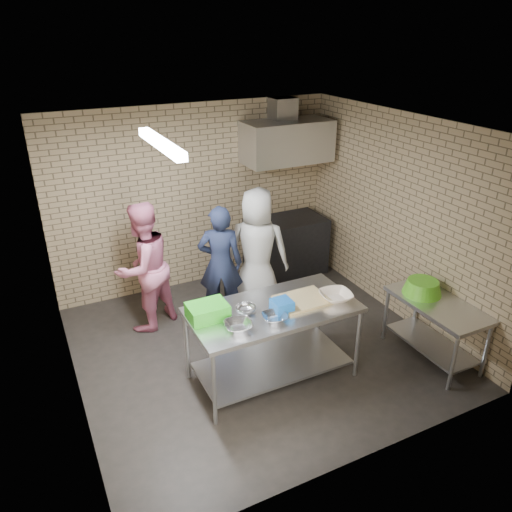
{
  "coord_description": "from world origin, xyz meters",
  "views": [
    {
      "loc": [
        -2.26,
        -4.57,
        3.66
      ],
      "look_at": [
        0.1,
        0.2,
        1.15
      ],
      "focal_mm": 34.67,
      "sensor_mm": 36.0,
      "label": 1
    }
  ],
  "objects_px": {
    "bottle_green": "(306,142)",
    "woman_white": "(257,251)",
    "side_counter": "(433,330)",
    "green_basin": "(422,287)",
    "prep_table": "(273,343)",
    "man_navy": "(220,264)",
    "green_crate": "(208,311)",
    "blue_tub": "(282,306)",
    "stove": "(286,246)",
    "woman_pink": "(144,267)",
    "bottle_red": "(284,144)"
  },
  "relations": [
    {
      "from": "blue_tub",
      "to": "man_navy",
      "type": "distance_m",
      "value": 1.55
    },
    {
      "from": "bottle_red",
      "to": "man_navy",
      "type": "bearing_deg",
      "value": -145.35
    },
    {
      "from": "green_crate",
      "to": "green_basin",
      "type": "height_order",
      "value": "green_crate"
    },
    {
      "from": "blue_tub",
      "to": "green_basin",
      "type": "distance_m",
      "value": 1.83
    },
    {
      "from": "bottle_green",
      "to": "woman_pink",
      "type": "relative_size",
      "value": 0.09
    },
    {
      "from": "side_counter",
      "to": "man_navy",
      "type": "bearing_deg",
      "value": 134.11
    },
    {
      "from": "side_counter",
      "to": "woman_white",
      "type": "xyz_separation_m",
      "value": [
        -1.35,
        1.98,
        0.5
      ]
    },
    {
      "from": "bottle_red",
      "to": "woman_white",
      "type": "relative_size",
      "value": 0.1
    },
    {
      "from": "stove",
      "to": "bottle_green",
      "type": "bearing_deg",
      "value": 28.07
    },
    {
      "from": "bottle_red",
      "to": "bottle_green",
      "type": "bearing_deg",
      "value": 0.0
    },
    {
      "from": "stove",
      "to": "blue_tub",
      "type": "height_order",
      "value": "blue_tub"
    },
    {
      "from": "bottle_green",
      "to": "woman_white",
      "type": "relative_size",
      "value": 0.09
    },
    {
      "from": "woman_pink",
      "to": "bottle_green",
      "type": "bearing_deg",
      "value": 168.46
    },
    {
      "from": "prep_table",
      "to": "green_basin",
      "type": "bearing_deg",
      "value": -8.04
    },
    {
      "from": "woman_pink",
      "to": "bottle_red",
      "type": "bearing_deg",
      "value": 170.86
    },
    {
      "from": "man_navy",
      "to": "woman_white",
      "type": "relative_size",
      "value": 0.92
    },
    {
      "from": "side_counter",
      "to": "stove",
      "type": "xyz_separation_m",
      "value": [
        -0.45,
        2.75,
        0.08
      ]
    },
    {
      "from": "side_counter",
      "to": "bottle_green",
      "type": "distance_m",
      "value": 3.41
    },
    {
      "from": "green_crate",
      "to": "blue_tub",
      "type": "relative_size",
      "value": 2.0
    },
    {
      "from": "woman_white",
      "to": "bottle_green",
      "type": "bearing_deg",
      "value": -109.32
    },
    {
      "from": "bottle_green",
      "to": "woman_white",
      "type": "distance_m",
      "value": 2.04
    },
    {
      "from": "prep_table",
      "to": "bottle_green",
      "type": "bearing_deg",
      "value": 52.72
    },
    {
      "from": "green_crate",
      "to": "side_counter",
      "type": "bearing_deg",
      "value": -13.77
    },
    {
      "from": "green_crate",
      "to": "woman_pink",
      "type": "distance_m",
      "value": 1.59
    },
    {
      "from": "green_crate",
      "to": "blue_tub",
      "type": "distance_m",
      "value": 0.78
    },
    {
      "from": "blue_tub",
      "to": "bottle_green",
      "type": "bearing_deg",
      "value": 54.54
    },
    {
      "from": "side_counter",
      "to": "green_basin",
      "type": "xyz_separation_m",
      "value": [
        -0.02,
        0.25,
        0.46
      ]
    },
    {
      "from": "green_basin",
      "to": "bottle_red",
      "type": "height_order",
      "value": "bottle_red"
    },
    {
      "from": "bottle_red",
      "to": "woman_pink",
      "type": "height_order",
      "value": "bottle_red"
    },
    {
      "from": "blue_tub",
      "to": "man_navy",
      "type": "relative_size",
      "value": 0.13
    },
    {
      "from": "blue_tub",
      "to": "woman_pink",
      "type": "xyz_separation_m",
      "value": [
        -1.02,
        1.78,
        -0.12
      ]
    },
    {
      "from": "bottle_red",
      "to": "stove",
      "type": "bearing_deg",
      "value": -101.77
    },
    {
      "from": "prep_table",
      "to": "man_navy",
      "type": "distance_m",
      "value": 1.48
    },
    {
      "from": "bottle_red",
      "to": "green_crate",
      "type": "bearing_deg",
      "value": -132.84
    },
    {
      "from": "side_counter",
      "to": "man_navy",
      "type": "relative_size",
      "value": 0.75
    },
    {
      "from": "stove",
      "to": "green_crate",
      "type": "height_order",
      "value": "green_crate"
    },
    {
      "from": "green_basin",
      "to": "stove",
      "type": "bearing_deg",
      "value": 99.76
    },
    {
      "from": "bottle_red",
      "to": "bottle_green",
      "type": "xyz_separation_m",
      "value": [
        0.4,
        0.0,
        -0.01
      ]
    },
    {
      "from": "blue_tub",
      "to": "green_basin",
      "type": "height_order",
      "value": "blue_tub"
    },
    {
      "from": "man_navy",
      "to": "woman_pink",
      "type": "relative_size",
      "value": 0.94
    },
    {
      "from": "bottle_green",
      "to": "side_counter",
      "type": "bearing_deg",
      "value": -90.0
    },
    {
      "from": "side_counter",
      "to": "woman_white",
      "type": "distance_m",
      "value": 2.44
    },
    {
      "from": "bottle_green",
      "to": "woman_white",
      "type": "height_order",
      "value": "bottle_green"
    },
    {
      "from": "bottle_red",
      "to": "green_basin",
      "type": "bearing_deg",
      "value": -82.1
    },
    {
      "from": "prep_table",
      "to": "man_navy",
      "type": "xyz_separation_m",
      "value": [
        -0.01,
        1.44,
        0.35
      ]
    },
    {
      "from": "green_crate",
      "to": "blue_tub",
      "type": "bearing_deg",
      "value": -16.35
    },
    {
      "from": "stove",
      "to": "blue_tub",
      "type": "relative_size",
      "value": 5.94
    },
    {
      "from": "green_basin",
      "to": "woman_white",
      "type": "xyz_separation_m",
      "value": [
        -1.33,
        1.73,
        0.04
      ]
    },
    {
      "from": "side_counter",
      "to": "green_crate",
      "type": "xyz_separation_m",
      "value": [
        -2.59,
        0.63,
        0.61
      ]
    },
    {
      "from": "woman_pink",
      "to": "green_basin",
      "type": "bearing_deg",
      "value": 118.42
    }
  ]
}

